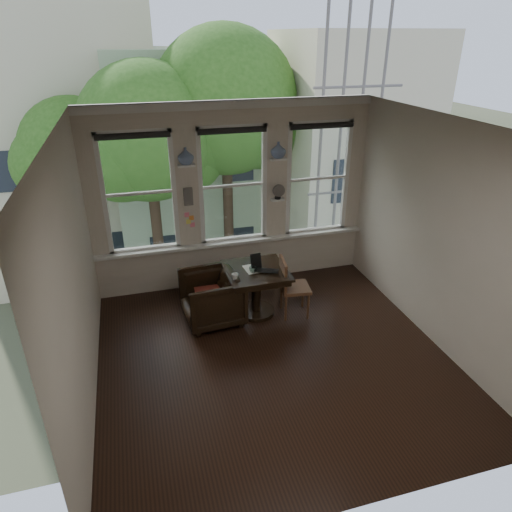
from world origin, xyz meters
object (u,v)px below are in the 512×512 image
object	(u,v)px
table	(256,292)
laptop	(266,273)
mug	(235,277)
side_chair_right	(295,287)
armchair_left	(212,298)

from	to	relation	value
table	laptop	world-z (taller)	laptop
laptop	mug	size ratio (longest dim) A/B	3.59
table	side_chair_right	world-z (taller)	side_chair_right
table	mug	distance (m)	0.60
armchair_left	laptop	bearing A→B (deg)	75.61
table	laptop	bearing A→B (deg)	-56.19
mug	armchair_left	bearing A→B (deg)	148.75
armchair_left	side_chair_right	distance (m)	1.25
side_chair_right	mug	size ratio (longest dim) A/B	9.46
table	side_chair_right	xyz separation A→B (m)	(0.56, -0.17, 0.09)
armchair_left	laptop	xyz separation A→B (m)	(0.78, -0.14, 0.38)
table	mug	bearing A→B (deg)	-150.87
armchair_left	laptop	distance (m)	0.88
side_chair_right	mug	world-z (taller)	side_chair_right
side_chair_right	mug	distance (m)	0.99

